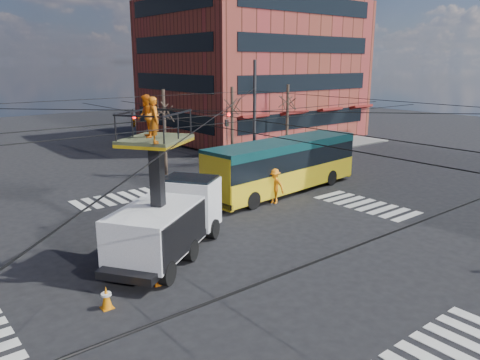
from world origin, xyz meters
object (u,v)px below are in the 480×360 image
worker_ground (155,261)px  city_bus (283,164)px  flagger (274,186)px  traffic_cone (106,297)px  utility_truck (167,205)px

worker_ground → city_bus: bearing=-68.4°
worker_ground → flagger: 11.30m
traffic_cone → flagger: 13.34m
flagger → worker_ground: bearing=-82.4°
traffic_cone → flagger: flagger is taller
traffic_cone → worker_ground: size_ratio=0.41×
city_bus → flagger: size_ratio=5.71×
worker_ground → flagger: bearing=-70.2°
traffic_cone → flagger: size_ratio=0.38×
city_bus → flagger: city_bus is taller
worker_ground → flagger: size_ratio=0.93×
utility_truck → city_bus: bearing=-13.1°
utility_truck → flagger: bearing=-17.1°
city_bus → flagger: 2.71m
traffic_cone → flagger: (12.27, 5.21, 0.63)m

